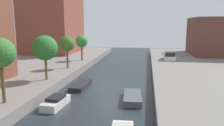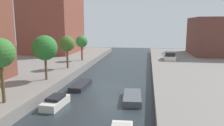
# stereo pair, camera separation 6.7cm
# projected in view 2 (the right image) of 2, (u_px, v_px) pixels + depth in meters

# --- Properties ---
(ground_plane) EXTENTS (84.00, 84.00, 0.00)m
(ground_plane) POSITION_uv_depth(u_px,v_px,m) (109.00, 85.00, 25.52)
(ground_plane) COLOR #232B30
(apartment_tower_far) EXTENTS (10.00, 12.71, 18.23)m
(apartment_tower_far) POSITION_uv_depth(u_px,v_px,m) (53.00, 10.00, 46.80)
(apartment_tower_far) COLOR brown
(apartment_tower_far) RESTS_ON quay_left
(low_block_right) EXTENTS (10.00, 11.48, 7.36)m
(low_block_right) POSITION_uv_depth(u_px,v_px,m) (217.00, 36.00, 43.65)
(low_block_right) COLOR brown
(low_block_right) RESTS_ON quay_right
(street_tree_1) EXTENTS (2.26, 2.26, 5.04)m
(street_tree_1) POSITION_uv_depth(u_px,v_px,m) (0.00, 53.00, 16.43)
(street_tree_1) COLOR brown
(street_tree_1) RESTS_ON quay_left
(street_tree_2) EXTENTS (2.71, 2.71, 4.87)m
(street_tree_2) POSITION_uv_depth(u_px,v_px,m) (45.00, 48.00, 23.60)
(street_tree_2) COLOR brown
(street_tree_2) RESTS_ON quay_left
(street_tree_3) EXTENTS (2.13, 2.13, 4.46)m
(street_tree_3) POSITION_uv_depth(u_px,v_px,m) (67.00, 44.00, 30.03)
(street_tree_3) COLOR brown
(street_tree_3) RESTS_ON quay_left
(street_tree_4) EXTENTS (1.99, 1.99, 4.18)m
(street_tree_4) POSITION_uv_depth(u_px,v_px,m) (82.00, 42.00, 36.70)
(street_tree_4) COLOR brown
(street_tree_4) RESTS_ON quay_left
(parked_car) EXTENTS (1.84, 4.02, 1.40)m
(parked_car) POSITION_uv_depth(u_px,v_px,m) (169.00, 56.00, 37.65)
(parked_car) COLOR beige
(parked_car) RESTS_ON quay_right
(moored_boat_left_2) EXTENTS (1.57, 3.25, 0.92)m
(moored_boat_left_2) POSITION_uv_depth(u_px,v_px,m) (56.00, 102.00, 18.88)
(moored_boat_left_2) COLOR beige
(moored_boat_left_2) RESTS_ON ground_plane
(moored_boat_left_3) EXTENTS (1.54, 4.30, 0.49)m
(moored_boat_left_3) POSITION_uv_depth(u_px,v_px,m) (81.00, 85.00, 24.71)
(moored_boat_left_3) COLOR #232328
(moored_boat_left_3) RESTS_ON ground_plane
(moored_boat_right_2) EXTENTS (1.87, 4.08, 0.59)m
(moored_boat_right_2) POSITION_uv_depth(u_px,v_px,m) (132.00, 98.00, 20.37)
(moored_boat_right_2) COLOR #4C5156
(moored_boat_right_2) RESTS_ON ground_plane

